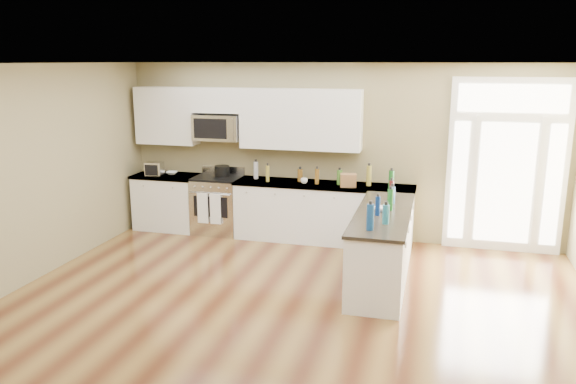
% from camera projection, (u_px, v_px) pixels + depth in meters
% --- Properties ---
extents(ground, '(8.00, 8.00, 0.00)m').
position_uv_depth(ground, '(263.00, 355.00, 5.54)').
color(ground, '#4E2816').
extents(room_shell, '(8.00, 8.00, 8.00)m').
position_uv_depth(room_shell, '(261.00, 186.00, 5.14)').
color(room_shell, '#8A7F57').
rests_on(room_shell, ground).
extents(back_cabinet_left, '(1.10, 0.66, 0.94)m').
position_uv_depth(back_cabinet_left, '(168.00, 203.00, 9.63)').
color(back_cabinet_left, white).
rests_on(back_cabinet_left, ground).
extents(back_cabinet_right, '(2.85, 0.66, 0.94)m').
position_uv_depth(back_cabinet_right, '(323.00, 214.00, 8.94)').
color(back_cabinet_right, white).
rests_on(back_cabinet_right, ground).
extents(peninsula_cabinet, '(0.69, 2.32, 0.94)m').
position_uv_depth(peninsula_cabinet, '(382.00, 249.00, 7.31)').
color(peninsula_cabinet, white).
rests_on(peninsula_cabinet, ground).
extents(upper_cabinet_left, '(1.04, 0.33, 0.95)m').
position_uv_depth(upper_cabinet_left, '(167.00, 116.00, 9.43)').
color(upper_cabinet_left, white).
rests_on(upper_cabinet_left, room_shell).
extents(upper_cabinet_right, '(1.94, 0.33, 0.95)m').
position_uv_depth(upper_cabinet_right, '(300.00, 119.00, 8.84)').
color(upper_cabinet_right, white).
rests_on(upper_cabinet_right, room_shell).
extents(upper_cabinet_short, '(0.82, 0.33, 0.40)m').
position_uv_depth(upper_cabinet_short, '(218.00, 100.00, 9.13)').
color(upper_cabinet_short, white).
rests_on(upper_cabinet_short, room_shell).
extents(microwave, '(0.78, 0.41, 0.42)m').
position_uv_depth(microwave, '(218.00, 127.00, 9.19)').
color(microwave, silver).
rests_on(microwave, room_shell).
extents(entry_door, '(1.70, 0.10, 2.60)m').
position_uv_depth(entry_door, '(506.00, 166.00, 8.31)').
color(entry_door, white).
rests_on(entry_door, ground).
extents(kitchen_range, '(0.77, 0.68, 1.08)m').
position_uv_depth(kitchen_range, '(218.00, 204.00, 9.39)').
color(kitchen_range, silver).
rests_on(kitchen_range, ground).
extents(stockpot, '(0.25, 0.25, 0.19)m').
position_uv_depth(stockpot, '(222.00, 171.00, 9.33)').
color(stockpot, black).
rests_on(stockpot, kitchen_range).
extents(toaster_oven, '(0.29, 0.24, 0.23)m').
position_uv_depth(toaster_oven, '(155.00, 169.00, 9.41)').
color(toaster_oven, silver).
rests_on(toaster_oven, back_cabinet_left).
extents(cardboard_box, '(0.27, 0.22, 0.20)m').
position_uv_depth(cardboard_box, '(348.00, 180.00, 8.59)').
color(cardboard_box, brown).
rests_on(cardboard_box, back_cabinet_right).
extents(bowl_left, '(0.21, 0.21, 0.05)m').
position_uv_depth(bowl_left, '(172.00, 173.00, 9.55)').
color(bowl_left, white).
rests_on(bowl_left, back_cabinet_left).
extents(bowl_peninsula, '(0.19, 0.19, 0.06)m').
position_uv_depth(bowl_peninsula, '(381.00, 209.00, 7.22)').
color(bowl_peninsula, white).
rests_on(bowl_peninsula, peninsula_cabinet).
extents(cup_counter, '(0.12, 0.12, 0.09)m').
position_uv_depth(cup_counter, '(304.00, 181.00, 8.82)').
color(cup_counter, white).
rests_on(cup_counter, back_cabinet_right).
extents(counter_bottles, '(2.38, 2.46, 0.31)m').
position_uv_depth(counter_bottles, '(349.00, 187.00, 7.99)').
color(counter_bottles, '#19591E').
rests_on(counter_bottles, back_cabinet_right).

